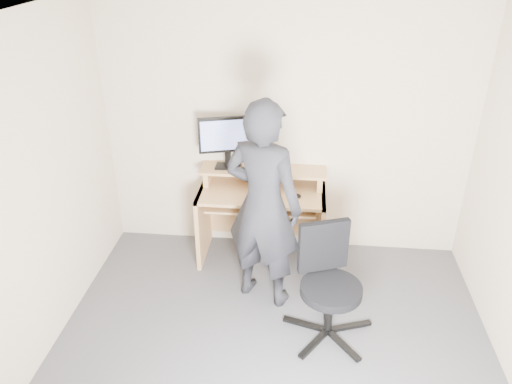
% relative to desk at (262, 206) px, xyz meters
% --- Properties ---
extents(ground, '(3.50, 3.50, 0.00)m').
position_rel_desk_xyz_m(ground, '(0.20, -1.53, -0.55)').
color(ground, '#5B5A60').
rests_on(ground, ground).
extents(back_wall, '(3.50, 0.02, 2.50)m').
position_rel_desk_xyz_m(back_wall, '(0.20, 0.22, 0.70)').
color(back_wall, beige).
rests_on(back_wall, ground).
extents(ceiling, '(3.50, 3.50, 0.02)m').
position_rel_desk_xyz_m(ceiling, '(0.20, -1.53, 1.95)').
color(ceiling, white).
rests_on(ceiling, back_wall).
extents(desk, '(1.20, 0.60, 0.91)m').
position_rel_desk_xyz_m(desk, '(0.00, 0.00, 0.00)').
color(desk, tan).
rests_on(desk, ground).
extents(monitor, '(0.53, 0.18, 0.51)m').
position_rel_desk_xyz_m(monitor, '(-0.34, 0.07, 0.67)').
color(monitor, black).
rests_on(monitor, desk).
extents(external_drive, '(0.10, 0.14, 0.20)m').
position_rel_desk_xyz_m(external_drive, '(-0.06, 0.09, 0.46)').
color(external_drive, black).
rests_on(external_drive, desk).
extents(travel_mug, '(0.09, 0.09, 0.19)m').
position_rel_desk_xyz_m(travel_mug, '(0.08, 0.09, 0.46)').
color(travel_mug, '#BABABF').
rests_on(travel_mug, desk).
extents(smartphone, '(0.09, 0.14, 0.01)m').
position_rel_desk_xyz_m(smartphone, '(0.22, 0.07, 0.37)').
color(smartphone, black).
rests_on(smartphone, desk).
extents(charger, '(0.05, 0.05, 0.03)m').
position_rel_desk_xyz_m(charger, '(-0.30, 0.01, 0.38)').
color(charger, black).
rests_on(charger, desk).
extents(headphones, '(0.18, 0.18, 0.06)m').
position_rel_desk_xyz_m(headphones, '(-0.12, 0.13, 0.37)').
color(headphones, silver).
rests_on(headphones, desk).
extents(keyboard, '(0.48, 0.22, 0.03)m').
position_rel_desk_xyz_m(keyboard, '(0.04, -0.17, 0.12)').
color(keyboard, black).
rests_on(keyboard, desk).
extents(mouse, '(0.11, 0.09, 0.04)m').
position_rel_desk_xyz_m(mouse, '(0.32, -0.18, 0.22)').
color(mouse, black).
rests_on(mouse, desk).
extents(office_chair, '(0.74, 0.71, 0.93)m').
position_rel_desk_xyz_m(office_chair, '(0.61, -1.05, -0.04)').
color(office_chair, black).
rests_on(office_chair, ground).
extents(person, '(0.79, 0.65, 1.85)m').
position_rel_desk_xyz_m(person, '(0.06, -0.67, 0.38)').
color(person, black).
rests_on(person, ground).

